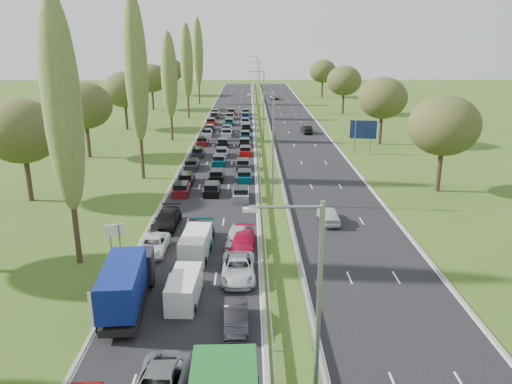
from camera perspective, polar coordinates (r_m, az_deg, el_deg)
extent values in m
plane|color=#39571B|center=(89.21, 0.83, 6.12)|extent=(260.00, 260.00, 0.00)
cube|color=black|center=(91.73, -3.45, 6.40)|extent=(10.50, 215.00, 0.04)
cube|color=black|center=(92.09, 5.02, 6.41)|extent=(10.50, 215.00, 0.04)
cube|color=gray|center=(91.54, 0.07, 6.76)|extent=(0.06, 215.00, 0.32)
cube|color=gray|center=(91.60, 1.52, 6.76)|extent=(0.06, 215.00, 0.32)
cylinder|color=gray|center=(19.24, 6.94, -18.25)|extent=(0.18, 0.18, 12.00)
cylinder|color=gray|center=(51.78, 1.96, 4.78)|extent=(0.18, 0.18, 12.00)
cylinder|color=gray|center=(86.27, 0.89, 9.78)|extent=(0.18, 0.18, 12.00)
cylinder|color=gray|center=(121.05, 0.42, 11.91)|extent=(0.18, 0.18, 12.00)
cylinder|color=gray|center=(155.93, 0.16, 13.10)|extent=(0.18, 0.18, 12.00)
cylinder|color=#2D2116|center=(41.24, -19.96, -3.02)|extent=(0.44, 0.44, 7.20)
ellipsoid|color=#4B652B|center=(39.25, -21.27, 9.14)|extent=(2.80, 2.80, 16.00)
cylinder|color=#2D2116|center=(64.36, -12.96, 4.95)|extent=(0.44, 0.44, 7.92)
ellipsoid|color=#4B652B|center=(63.10, -13.56, 13.57)|extent=(2.80, 2.80, 17.60)
cylinder|color=#2D2116|center=(88.67, -9.63, 7.94)|extent=(0.44, 0.44, 6.48)
ellipsoid|color=#4B652B|center=(87.78, -9.89, 13.05)|extent=(2.80, 2.80, 14.40)
cylinder|color=#2D2116|center=(113.15, -7.75, 10.17)|extent=(0.44, 0.44, 7.20)
ellipsoid|color=#4B652B|center=(112.44, -7.93, 14.62)|extent=(2.80, 2.80, 16.00)
cylinder|color=#2D2116|center=(137.82, -6.52, 11.60)|extent=(0.44, 0.44, 7.92)
ellipsoid|color=#4B652B|center=(137.24, -6.66, 15.62)|extent=(2.80, 2.80, 17.60)
cylinder|color=#2D2116|center=(59.62, -24.55, 1.33)|extent=(0.56, 0.56, 4.84)
ellipsoid|color=#38471E|center=(58.54, -25.18, 6.30)|extent=(8.00, 8.00, 6.80)
cylinder|color=#2D2116|center=(78.75, -18.62, 5.53)|extent=(0.56, 0.56, 4.84)
ellipsoid|color=#38471E|center=(77.94, -18.99, 9.33)|extent=(8.00, 8.00, 6.80)
cylinder|color=#2D2116|center=(101.52, -14.61, 8.31)|extent=(0.56, 0.56, 4.84)
ellipsoid|color=#38471E|center=(100.89, -14.83, 11.27)|extent=(8.00, 8.00, 6.80)
cylinder|color=#2D2116|center=(128.65, -11.71, 10.28)|extent=(0.56, 0.56, 4.84)
ellipsoid|color=#38471E|center=(128.15, -11.85, 12.62)|extent=(8.00, 8.00, 6.80)
cylinder|color=#2D2116|center=(160.03, -9.59, 11.68)|extent=(0.56, 0.56, 4.84)
ellipsoid|color=#38471E|center=(159.63, -9.68, 13.57)|extent=(8.00, 8.00, 6.80)
cylinder|color=#2D2116|center=(61.46, 20.19, 2.28)|extent=(0.56, 0.56, 4.84)
ellipsoid|color=#38471E|center=(60.42, 20.71, 7.12)|extent=(8.00, 8.00, 6.80)
cylinder|color=#2D2116|center=(86.63, 14.03, 6.91)|extent=(0.56, 0.56, 4.84)
ellipsoid|color=#38471E|center=(85.89, 14.29, 10.37)|extent=(8.00, 8.00, 6.80)
cylinder|color=#2D2116|center=(120.44, 9.91, 9.92)|extent=(0.56, 0.56, 4.84)
ellipsoid|color=#38471E|center=(119.91, 10.04, 12.43)|extent=(8.00, 8.00, 6.80)
cylinder|color=#2D2116|center=(154.78, 7.57, 11.59)|extent=(0.56, 0.56, 4.84)
ellipsoid|color=#38471E|center=(154.37, 7.64, 13.54)|extent=(8.00, 8.00, 6.80)
cube|color=#590F14|center=(57.70, -8.52, 0.19)|extent=(1.75, 4.00, 0.80)
cube|color=black|center=(61.83, -7.96, 1.37)|extent=(1.75, 4.00, 0.80)
cube|color=black|center=(68.76, -7.35, 3.00)|extent=(1.75, 4.00, 0.80)
cube|color=black|center=(76.01, -6.60, 4.40)|extent=(1.75, 4.00, 0.80)
cube|color=#590F14|center=(84.25, -6.10, 5.67)|extent=(1.75, 4.00, 0.80)
cube|color=#B2B7BC|center=(91.81, -5.59, 6.64)|extent=(1.75, 4.00, 0.80)
cube|color=black|center=(96.39, -5.32, 7.15)|extent=(1.75, 4.00, 0.80)
cube|color=#A50C0A|center=(104.24, -5.14, 7.91)|extent=(1.75, 4.00, 0.80)
cube|color=black|center=(112.45, -4.75, 8.60)|extent=(1.75, 4.00, 0.80)
cube|color=#BF990C|center=(117.43, -4.69, 8.96)|extent=(1.75, 4.00, 0.80)
cube|color=black|center=(57.32, -5.06, 0.20)|extent=(1.75, 4.00, 0.80)
cube|color=black|center=(62.96, -4.52, 1.77)|extent=(1.75, 4.00, 0.80)
cube|color=#053F4C|center=(70.83, -4.25, 3.52)|extent=(1.75, 4.00, 0.80)
cube|color=slate|center=(75.68, -3.92, 4.41)|extent=(1.75, 4.00, 0.80)
cube|color=black|center=(82.78, -3.78, 5.53)|extent=(1.75, 4.00, 0.80)
cube|color=#B2B7BC|center=(91.57, -3.34, 6.66)|extent=(1.75, 4.00, 0.80)
cube|color=#B2B7BC|center=(95.61, -3.34, 7.11)|extent=(1.75, 4.00, 0.80)
cube|color=#053F4C|center=(103.53, -3.08, 7.89)|extent=(1.75, 4.00, 0.80)
cube|color=slate|center=(111.17, -2.99, 8.53)|extent=(1.75, 4.00, 0.80)
cube|color=#A50C0A|center=(118.40, -2.82, 9.07)|extent=(1.75, 4.00, 0.80)
cube|color=slate|center=(55.45, -1.72, -0.33)|extent=(1.75, 4.00, 0.80)
cube|color=#053F4C|center=(62.65, -1.34, 1.74)|extent=(1.75, 4.00, 0.80)
cube|color=black|center=(68.41, -1.51, 3.07)|extent=(1.75, 4.00, 0.80)
cube|color=#A50C0A|center=(76.64, -1.23, 4.61)|extent=(1.75, 4.00, 0.80)
cube|color=black|center=(82.82, -1.32, 5.56)|extent=(1.75, 4.00, 0.80)
cube|color=#053F4C|center=(89.44, -1.24, 6.43)|extent=(1.75, 4.00, 0.80)
cube|color=black|center=(97.12, -1.12, 7.29)|extent=(1.75, 4.00, 0.80)
cube|color=#B2B7BC|center=(104.09, -1.24, 7.96)|extent=(1.75, 4.00, 0.80)
cube|color=navy|center=(111.88, -1.20, 8.61)|extent=(1.75, 4.00, 0.80)
cube|color=#053F4C|center=(117.52, -1.17, 9.02)|extent=(1.75, 4.00, 0.80)
imported|color=silver|center=(42.40, -11.68, -5.98)|extent=(2.42, 4.95, 1.35)
imported|color=black|center=(47.83, -10.15, -3.05)|extent=(2.42, 5.42, 1.54)
imported|color=#044547|center=(43.60, -6.28, -4.94)|extent=(2.13, 5.18, 1.50)
imported|color=black|center=(31.62, -2.30, -14.08)|extent=(1.62, 4.24, 1.38)
imported|color=silver|center=(37.44, -2.05, -8.71)|extent=(2.55, 5.41, 1.50)
imported|color=#B10A2E|center=(42.19, -1.52, -5.66)|extent=(2.35, 5.10, 1.44)
imported|color=silver|center=(42.87, -2.11, -5.18)|extent=(2.20, 4.78, 1.59)
imported|color=silver|center=(48.72, 8.29, -2.57)|extent=(1.89, 4.57, 1.55)
imported|color=black|center=(94.71, 5.80, 7.15)|extent=(1.89, 4.54, 1.46)
imported|color=gray|center=(148.02, 2.11, 10.80)|extent=(2.23, 4.79, 1.33)
cube|color=black|center=(34.59, -14.42, -11.70)|extent=(2.21, 8.27, 0.50)
cube|color=navy|center=(32.97, -15.04, -10.03)|extent=(2.30, 6.25, 2.29)
cube|color=silver|center=(30.35, -16.45, -12.67)|extent=(2.24, 0.06, 2.19)
cube|color=black|center=(36.92, -13.42, -8.22)|extent=(2.24, 2.02, 2.20)
cylinder|color=black|center=(37.21, -13.36, -9.81)|extent=(1.93, 1.00, 1.00)
cylinder|color=black|center=(32.24, -15.61, -14.50)|extent=(1.93, 1.00, 1.00)
cube|color=black|center=(25.36, -3.01, -20.65)|extent=(2.64, 2.38, 2.20)
cube|color=silver|center=(34.51, -8.21, -10.86)|extent=(1.85, 4.63, 1.85)
cube|color=black|center=(36.34, -7.80, -9.49)|extent=(1.80, 0.74, 1.48)
cylinder|color=black|center=(36.21, -9.12, -10.66)|extent=(0.23, 0.63, 0.63)
cylinder|color=black|center=(33.45, -7.11, -13.07)|extent=(0.23, 0.63, 0.63)
cube|color=silver|center=(41.00, -6.90, -5.97)|extent=(2.02, 5.05, 2.02)
cube|color=black|center=(43.08, -6.60, -4.93)|extent=(1.97, 0.81, 1.62)
cylinder|color=black|center=(42.85, -7.80, -5.99)|extent=(0.25, 0.69, 0.69)
cylinder|color=black|center=(39.73, -5.86, -7.85)|extent=(0.25, 0.69, 0.69)
cylinder|color=gray|center=(44.20, -16.34, -4.86)|extent=(0.16, 0.16, 2.10)
cylinder|color=gray|center=(44.00, -15.34, -4.88)|extent=(0.16, 0.16, 2.10)
cube|color=white|center=(43.90, -15.90, -4.20)|extent=(1.48, 0.45, 1.00)
cylinder|color=gray|center=(78.11, 11.25, 6.14)|extent=(0.16, 0.16, 5.20)
cylinder|color=gray|center=(78.64, 12.97, 6.11)|extent=(0.16, 0.16, 5.20)
cube|color=#121E50|center=(78.15, 12.17, 6.99)|extent=(3.96, 0.76, 2.80)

